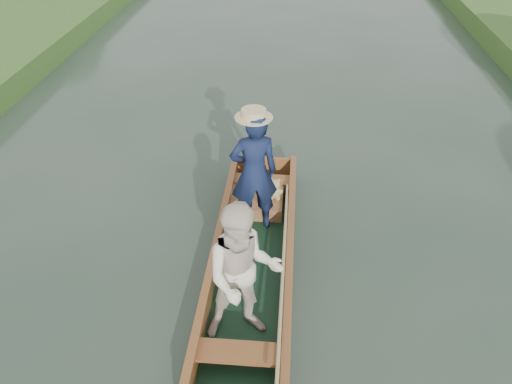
{
  "coord_description": "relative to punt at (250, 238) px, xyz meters",
  "views": [
    {
      "loc": [
        0.47,
        -5.1,
        4.92
      ],
      "look_at": [
        0.0,
        0.6,
        0.95
      ],
      "focal_mm": 35.0,
      "sensor_mm": 36.0,
      "label": 1
    }
  ],
  "objects": [
    {
      "name": "punt",
      "position": [
        0.0,
        0.0,
        0.0
      ],
      "size": [
        1.12,
        5.0,
        2.02
      ],
      "color": "black",
      "rests_on": "ground"
    },
    {
      "name": "ground",
      "position": [
        0.02,
        0.14,
        -0.72
      ],
      "size": [
        120.0,
        120.0,
        0.0
      ],
      "primitive_type": "plane",
      "color": "#283D30",
      "rests_on": "ground"
    }
  ]
}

